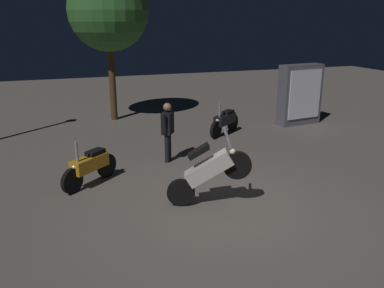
{
  "coord_description": "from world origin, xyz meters",
  "views": [
    {
      "loc": [
        -3.05,
        -6.63,
        3.56
      ],
      "look_at": [
        -0.34,
        1.13,
        1.0
      ],
      "focal_mm": 37.35,
      "sensor_mm": 36.0,
      "label": 1
    }
  ],
  "objects_px": {
    "motorcycle_orange_parked_left": "(90,166)",
    "kiosk_billboard": "(300,95)",
    "person_rider_beside": "(168,127)",
    "motorcycle_black_parked_right": "(225,121)",
    "motorcycle_white_foreground": "(209,171)"
  },
  "relations": [
    {
      "from": "person_rider_beside",
      "to": "kiosk_billboard",
      "type": "bearing_deg",
      "value": 57.52
    },
    {
      "from": "motorcycle_black_parked_right",
      "to": "kiosk_billboard",
      "type": "xyz_separation_m",
      "value": [
        3.05,
        0.43,
        0.61
      ]
    },
    {
      "from": "motorcycle_black_parked_right",
      "to": "person_rider_beside",
      "type": "distance_m",
      "value": 3.11
    },
    {
      "from": "motorcycle_white_foreground",
      "to": "person_rider_beside",
      "type": "relative_size",
      "value": 1.05
    },
    {
      "from": "motorcycle_orange_parked_left",
      "to": "motorcycle_black_parked_right",
      "type": "relative_size",
      "value": 0.94
    },
    {
      "from": "motorcycle_orange_parked_left",
      "to": "motorcycle_black_parked_right",
      "type": "xyz_separation_m",
      "value": [
        4.51,
        2.79,
        0.0
      ]
    },
    {
      "from": "motorcycle_white_foreground",
      "to": "person_rider_beside",
      "type": "bearing_deg",
      "value": 110.42
    },
    {
      "from": "person_rider_beside",
      "to": "motorcycle_black_parked_right",
      "type": "bearing_deg",
      "value": 72.24
    },
    {
      "from": "motorcycle_white_foreground",
      "to": "motorcycle_black_parked_right",
      "type": "bearing_deg",
      "value": 82.52
    },
    {
      "from": "kiosk_billboard",
      "to": "motorcycle_white_foreground",
      "type": "bearing_deg",
      "value": 35.98
    },
    {
      "from": "motorcycle_white_foreground",
      "to": "kiosk_billboard",
      "type": "xyz_separation_m",
      "value": [
        5.46,
        5.11,
        0.31
      ]
    },
    {
      "from": "motorcycle_orange_parked_left",
      "to": "person_rider_beside",
      "type": "height_order",
      "value": "person_rider_beside"
    },
    {
      "from": "motorcycle_orange_parked_left",
      "to": "kiosk_billboard",
      "type": "relative_size",
      "value": 0.63
    },
    {
      "from": "motorcycle_white_foreground",
      "to": "person_rider_beside",
      "type": "xyz_separation_m",
      "value": [
        -0.03,
        2.8,
        0.18
      ]
    },
    {
      "from": "motorcycle_black_parked_right",
      "to": "person_rider_beside",
      "type": "bearing_deg",
      "value": 0.9
    }
  ]
}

